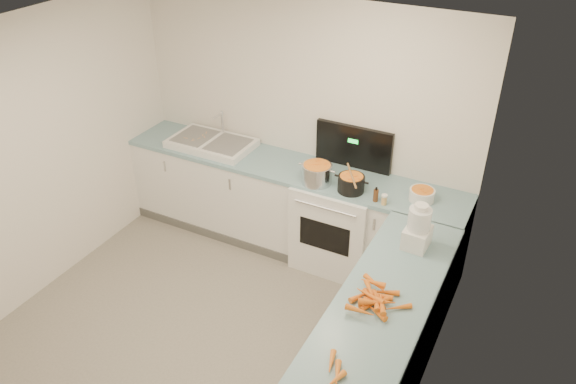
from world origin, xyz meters
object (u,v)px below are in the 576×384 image
at_px(steel_pot, 317,175).
at_px(spice_jar, 384,200).
at_px(stove, 338,221).
at_px(food_processor, 418,229).
at_px(extract_bottle, 376,196).
at_px(sink, 212,143).
at_px(black_pot, 351,185).
at_px(mixing_bowl, 422,195).

distance_m(steel_pot, spice_jar, 0.68).
xyz_separation_m(stove, food_processor, (0.92, -0.68, 0.63)).
bearing_deg(extract_bottle, stove, 153.29).
height_order(sink, black_pot, sink).
distance_m(black_pot, extract_bottle, 0.26).
distance_m(mixing_bowl, spice_jar, 0.35).
xyz_separation_m(stove, mixing_bowl, (0.77, -0.00, 0.52)).
distance_m(steel_pot, mixing_bowl, 0.95).
height_order(stove, sink, stove).
xyz_separation_m(steel_pot, black_pot, (0.34, 0.01, -0.02)).
relative_size(stove, extract_bottle, 11.97).
xyz_separation_m(steel_pot, extract_bottle, (0.59, -0.05, -0.03)).
relative_size(mixing_bowl, food_processor, 0.59).
bearing_deg(stove, steel_pot, -138.41).
distance_m(stove, black_pot, 0.57).
bearing_deg(stove, black_pot, -42.90).
bearing_deg(sink, black_pot, -5.83).
distance_m(steel_pot, food_processor, 1.21).
relative_size(black_pot, food_processor, 0.63).
relative_size(stove, sink, 1.58).
xyz_separation_m(sink, extract_bottle, (1.87, -0.22, 0.02)).
bearing_deg(spice_jar, steel_pot, 174.09).
relative_size(spice_jar, food_processor, 0.21).
bearing_deg(black_pot, steel_pot, -178.77).
relative_size(sink, extract_bottle, 7.57).
height_order(stove, black_pot, stove).
distance_m(spice_jar, food_processor, 0.63).
bearing_deg(extract_bottle, mixing_bowl, 30.23).
xyz_separation_m(sink, spice_jar, (1.95, -0.24, 0.00)).
relative_size(stove, food_processor, 3.58).
bearing_deg(extract_bottle, spice_jar, -11.39).
bearing_deg(spice_jar, black_pot, 167.18).
xyz_separation_m(black_pot, extract_bottle, (0.26, -0.06, -0.01)).
bearing_deg(mixing_bowl, stove, 179.69).
height_order(mixing_bowl, spice_jar, mixing_bowl).
distance_m(black_pot, mixing_bowl, 0.62).
distance_m(black_pot, food_processor, 0.93).
bearing_deg(black_pot, mixing_bowl, 13.40).
xyz_separation_m(mixing_bowl, extract_bottle, (-0.35, -0.20, 0.01)).
bearing_deg(black_pot, extract_bottle, -13.29).
xyz_separation_m(stove, extract_bottle, (0.42, -0.21, 0.52)).
height_order(extract_bottle, food_processor, food_processor).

